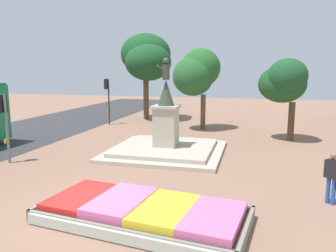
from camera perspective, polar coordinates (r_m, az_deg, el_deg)
ground_plane at (r=10.73m, az=-14.02°, el=-14.35°), size 86.44×86.44×0.00m
flower_planter at (r=9.82m, az=-4.51°, el=-14.80°), size 6.36×3.59×0.58m
statue_monument at (r=17.23m, az=-0.34°, el=-2.57°), size 5.87×5.87×4.94m
traffic_light_mid_block at (r=16.88m, az=-26.70°, el=1.54°), size 0.42×0.31×3.21m
traffic_light_far_corner at (r=26.47m, az=-10.51°, el=5.60°), size 0.41×0.28×3.63m
pedestrian_with_handbag at (r=11.91m, az=26.76°, el=-7.63°), size 0.61×0.53×1.74m
park_tree_far_left at (r=23.99m, az=5.03°, el=9.25°), size 3.35×3.44×5.88m
park_tree_far_right at (r=28.97m, az=-3.73°, el=11.77°), size 4.73×5.08×7.49m
park_tree_street_side at (r=21.22m, az=19.60°, el=7.30°), size 2.88×3.00×5.02m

